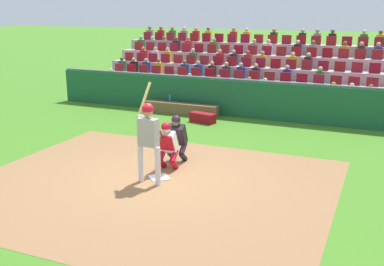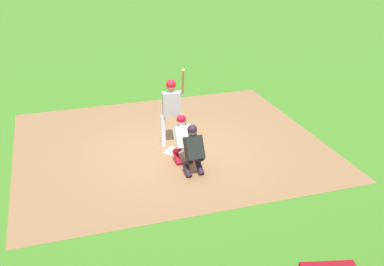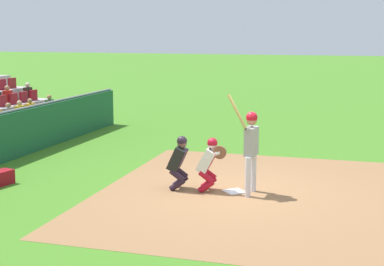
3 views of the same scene
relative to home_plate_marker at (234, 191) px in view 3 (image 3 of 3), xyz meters
The scene contains 6 objects.
ground_plane 0.02m from the home_plate_marker, ahead, with size 160.00×160.00×0.00m, color #407A21.
infield_dirt_patch 0.50m from the home_plate_marker, 90.00° to the left, with size 8.20×7.03×0.01m, color #906641.
home_plate_marker is the anchor object (origin of this frame).
batter_at_plate 1.23m from the home_plate_marker, 80.98° to the left, with size 0.63×0.65×2.29m.
catcher_crouching 0.91m from the home_plate_marker, 81.73° to the right, with size 0.49×0.74×1.27m.
home_plate_umpire 1.47m from the home_plate_marker, 83.62° to the right, with size 0.49×0.49×1.29m.
Camera 3 is at (12.45, 2.84, 3.63)m, focal length 53.61 mm.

